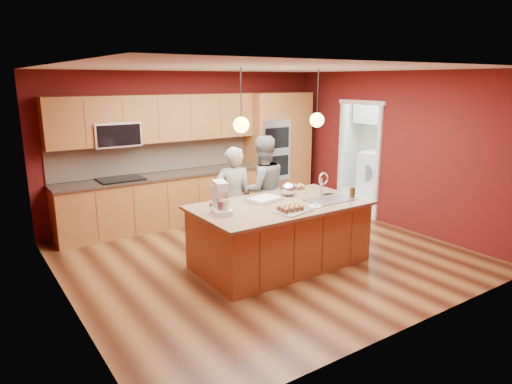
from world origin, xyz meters
TOP-DOWN VIEW (x-y plane):
  - floor at (0.00, 0.00)m, footprint 5.50×5.50m
  - ceiling at (0.00, 0.00)m, footprint 5.50×5.50m
  - wall_back at (0.00, 2.50)m, footprint 5.50×0.00m
  - wall_front at (0.00, -2.50)m, footprint 5.50×0.00m
  - wall_left at (-2.75, 0.00)m, footprint 0.00×5.00m
  - wall_right at (2.75, 0.00)m, footprint 0.00×5.00m
  - cabinet_run at (-0.68, 2.25)m, footprint 3.74×0.64m
  - oven_column at (1.85, 2.19)m, footprint 1.30×0.62m
  - doorway_trim at (2.73, 0.80)m, footprint 0.08×1.11m
  - laundry_room at (4.35, 1.20)m, footprint 2.60×2.70m
  - pendant_left at (-0.63, -0.36)m, footprint 0.20×0.20m
  - pendant_right at (0.62, -0.36)m, footprint 0.20×0.20m
  - island at (0.01, -0.36)m, footprint 2.41×1.35m
  - person_left at (-0.20, 0.57)m, footprint 0.66×0.53m
  - person_right at (0.33, 0.57)m, footprint 0.93×0.79m
  - stand_mixer at (-0.92, -0.32)m, footprint 0.29×0.35m
  - sheet_cake at (-0.10, -0.11)m, footprint 0.55×0.46m
  - cooling_rack at (-0.11, -0.76)m, footprint 0.53×0.43m
  - mixing_bowl at (0.37, -0.06)m, footprint 0.24×0.24m
  - plate at (0.28, -0.76)m, footprint 0.16×0.16m
  - tumbler at (1.07, -0.67)m, footprint 0.08×0.08m
  - phone at (0.90, -0.33)m, footprint 0.15×0.09m
  - cupcakes_left at (-0.82, 0.01)m, footprint 0.15×0.15m
  - cupcakes_rack at (-0.13, -0.73)m, footprint 0.32×0.24m
  - cupcakes_right at (0.72, 0.17)m, footprint 0.25×0.17m
  - washer at (4.19, 0.92)m, footprint 0.80×0.81m
  - dryer at (4.18, 1.63)m, footprint 0.75×0.76m

SIDE VIEW (x-z plane):
  - floor at x=0.00m, z-range 0.00..0.00m
  - island at x=0.01m, z-range -0.18..1.09m
  - dryer at x=4.18m, z-range 0.00..0.98m
  - washer at x=4.19m, z-range 0.00..1.07m
  - person_left at x=-0.20m, z-range 0.00..1.58m
  - person_right at x=0.33m, z-range 0.00..1.71m
  - phone at x=0.90m, z-range 0.89..0.90m
  - plate at x=0.28m, z-range 0.89..0.90m
  - cooling_rack at x=-0.11m, z-range 0.89..0.91m
  - sheet_cake at x=-0.10m, z-range 0.88..0.93m
  - cupcakes_left at x=-0.82m, z-range 0.89..0.95m
  - cupcakes_right at x=0.72m, z-range 0.89..0.96m
  - cupcakes_rack at x=-0.13m, z-range 0.90..0.98m
  - tumbler at x=1.07m, z-range 0.89..1.04m
  - mixing_bowl at x=0.37m, z-range 0.88..1.09m
  - cabinet_run at x=-0.68m, z-range -0.17..2.13m
  - doorway_trim at x=2.73m, z-range -0.05..2.15m
  - stand_mixer at x=-0.92m, z-range 0.86..1.28m
  - oven_column at x=1.85m, z-range 0.00..2.30m
  - wall_back at x=0.00m, z-range -1.40..4.10m
  - wall_front at x=0.00m, z-range -1.40..4.10m
  - wall_left at x=-2.75m, z-range -1.15..3.85m
  - wall_right at x=2.75m, z-range -1.15..3.85m
  - laundry_room at x=4.35m, z-range 0.60..3.30m
  - pendant_left at x=-0.63m, z-range 1.60..2.40m
  - pendant_right at x=0.62m, z-range 1.60..2.40m
  - ceiling at x=0.00m, z-range 2.70..2.70m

